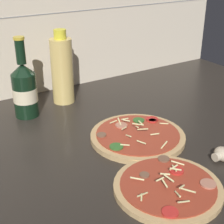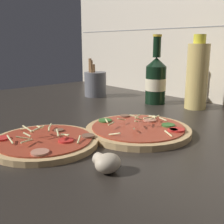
{
  "view_description": "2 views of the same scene",
  "coord_description": "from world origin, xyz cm",
  "px_view_note": "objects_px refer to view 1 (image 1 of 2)",
  "views": [
    {
      "loc": [
        -41.49,
        -67.4,
        49.28
      ],
      "look_at": [
        3.0,
        2.78,
        10.19
      ],
      "focal_mm": 55.0,
      "sensor_mm": 36.0,
      "label": 1
    },
    {
      "loc": [
        53.87,
        -50.65,
        24.32
      ],
      "look_at": [
        -2.1,
        -1.12,
        5.86
      ],
      "focal_mm": 45.0,
      "sensor_mm": 36.0,
      "label": 2
    }
  ],
  "objects_px": {
    "pizza_near": "(168,187)",
    "oil_bottle": "(62,70)",
    "pizza_far": "(137,136)",
    "mushroom_left": "(223,154)",
    "beer_bottle": "(25,89)"
  },
  "relations": [
    {
      "from": "pizza_far",
      "to": "mushroom_left",
      "type": "bearing_deg",
      "value": -60.39
    },
    {
      "from": "mushroom_left",
      "to": "oil_bottle",
      "type": "bearing_deg",
      "value": 107.51
    },
    {
      "from": "beer_bottle",
      "to": "oil_bottle",
      "type": "distance_m",
      "value": 0.15
    },
    {
      "from": "pizza_near",
      "to": "pizza_far",
      "type": "distance_m",
      "value": 0.23
    },
    {
      "from": "pizza_near",
      "to": "oil_bottle",
      "type": "xyz_separation_m",
      "value": [
        0.02,
        0.56,
        0.1
      ]
    },
    {
      "from": "pizza_near",
      "to": "mushroom_left",
      "type": "bearing_deg",
      "value": 5.31
    },
    {
      "from": "pizza_near",
      "to": "beer_bottle",
      "type": "bearing_deg",
      "value": 103.61
    },
    {
      "from": "pizza_near",
      "to": "mushroom_left",
      "type": "xyz_separation_m",
      "value": [
        0.19,
        0.02,
        0.01
      ]
    },
    {
      "from": "pizza_near",
      "to": "pizza_far",
      "type": "bearing_deg",
      "value": 70.38
    },
    {
      "from": "pizza_far",
      "to": "oil_bottle",
      "type": "distance_m",
      "value": 0.37
    },
    {
      "from": "pizza_near",
      "to": "oil_bottle",
      "type": "distance_m",
      "value": 0.57
    },
    {
      "from": "oil_bottle",
      "to": "mushroom_left",
      "type": "bearing_deg",
      "value": -72.49
    },
    {
      "from": "oil_bottle",
      "to": "beer_bottle",
      "type": "bearing_deg",
      "value": -165.02
    },
    {
      "from": "beer_bottle",
      "to": "oil_bottle",
      "type": "xyz_separation_m",
      "value": [
        0.14,
        0.04,
        0.02
      ]
    },
    {
      "from": "oil_bottle",
      "to": "mushroom_left",
      "type": "xyz_separation_m",
      "value": [
        0.17,
        -0.54,
        -0.1
      ]
    }
  ]
}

